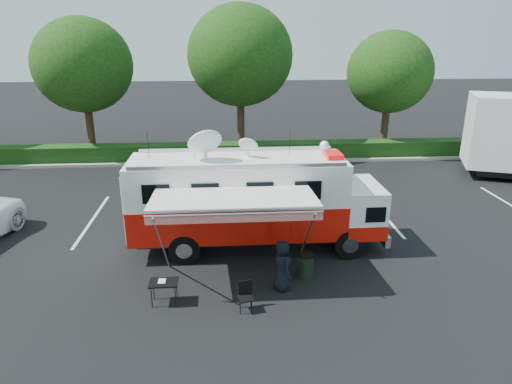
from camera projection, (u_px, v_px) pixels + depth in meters
ground_plane at (257, 247)px, 16.19m from camera, size 120.00×120.00×0.00m
back_border at (260, 72)px, 26.76m from camera, size 60.00×6.14×8.87m
stall_lines at (240, 215)px, 18.97m from camera, size 24.12×5.50×0.01m
command_truck at (255, 200)px, 15.59m from camera, size 8.66×2.38×4.16m
awning at (234, 202)px, 12.91m from camera, size 4.73×2.46×2.86m
person at (282, 289)px, 13.54m from camera, size 0.73×0.89×1.56m
folding_table at (164, 283)px, 12.65m from camera, size 0.80×0.57×0.67m
folding_chair at (245, 293)px, 12.42m from camera, size 0.47×0.49×0.82m
trash_bin at (306, 265)px, 14.11m from camera, size 0.51×0.51×0.77m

